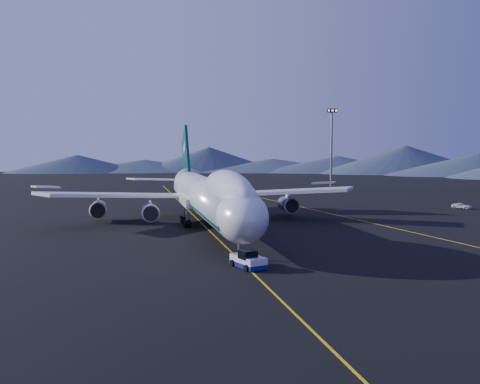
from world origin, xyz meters
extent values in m
plane|color=black|center=(0.00, 0.00, 0.00)|extent=(500.00, 500.00, 0.00)
cube|color=yellow|center=(0.00, 0.00, 0.01)|extent=(0.25, 220.00, 0.01)
cube|color=yellow|center=(30.00, 10.00, 0.01)|extent=(28.08, 198.09, 0.01)
cone|color=#3D4C5E|center=(-40.81, 231.43, 6.00)|extent=(100.00, 100.00, 12.00)
cone|color=#3D4C5E|center=(36.76, 232.11, 6.00)|extent=(100.00, 100.00, 12.00)
cone|color=#3D4C5E|center=(110.33, 207.49, 6.00)|extent=(100.00, 100.00, 12.00)
cone|color=#3D4C5E|center=(171.87, 160.27, 6.00)|extent=(100.00, 100.00, 12.00)
cylinder|color=silver|center=(0.00, 0.00, 5.60)|extent=(6.50, 56.00, 6.50)
ellipsoid|color=silver|center=(0.00, -28.00, 5.60)|extent=(6.50, 10.40, 6.50)
ellipsoid|color=silver|center=(0.00, -18.50, 8.10)|extent=(5.13, 25.16, 5.85)
cube|color=black|center=(0.00, -30.00, 6.80)|extent=(3.60, 1.61, 1.29)
cone|color=silver|center=(0.00, 33.00, 6.40)|extent=(6.50, 12.00, 6.50)
cube|color=#043D2E|center=(0.00, 1.00, 4.70)|extent=(6.24, 60.00, 1.10)
cube|color=silver|center=(0.00, 5.50, 4.50)|extent=(7.50, 13.00, 1.60)
cube|color=silver|center=(-14.50, 11.50, 5.20)|extent=(30.62, 23.28, 2.83)
cube|color=silver|center=(14.50, 11.50, 5.20)|extent=(30.62, 23.28, 2.83)
cylinder|color=slate|center=(-9.50, 7.50, 2.40)|extent=(2.90, 5.50, 2.90)
cylinder|color=slate|center=(-19.00, 14.00, 2.40)|extent=(2.90, 5.50, 2.90)
cylinder|color=slate|center=(9.50, 7.50, 2.40)|extent=(2.90, 5.50, 2.90)
cylinder|color=slate|center=(19.00, 14.00, 2.40)|extent=(2.90, 5.50, 2.90)
cube|color=#043D2E|center=(0.00, 32.00, 11.40)|extent=(0.55, 14.11, 15.94)
cube|color=silver|center=(-7.50, 34.50, 6.80)|extent=(12.39, 9.47, 0.98)
cube|color=silver|center=(7.50, 34.50, 6.80)|extent=(12.39, 9.47, 0.98)
cylinder|color=black|center=(0.00, -26.50, 0.55)|extent=(0.90, 1.10, 1.10)
cube|color=silver|center=(0.14, -31.09, 0.81)|extent=(3.76, 5.26, 1.19)
cube|color=navy|center=(0.14, -31.09, 0.38)|extent=(3.93, 5.50, 0.54)
cube|color=black|center=(0.14, -31.09, 1.68)|extent=(2.19, 2.19, 0.97)
imported|color=white|center=(62.79, 18.40, 0.62)|extent=(4.47, 4.71, 1.24)
cylinder|color=black|center=(53.57, 76.42, 0.21)|extent=(2.51, 2.51, 0.42)
cylinder|color=slate|center=(53.57, 76.42, 13.07)|extent=(0.73, 0.73, 26.14)
cube|color=black|center=(53.57, 76.42, 26.46)|extent=(3.35, 0.84, 1.25)
camera|label=1|loc=(-13.94, -91.58, 14.07)|focal=40.00mm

